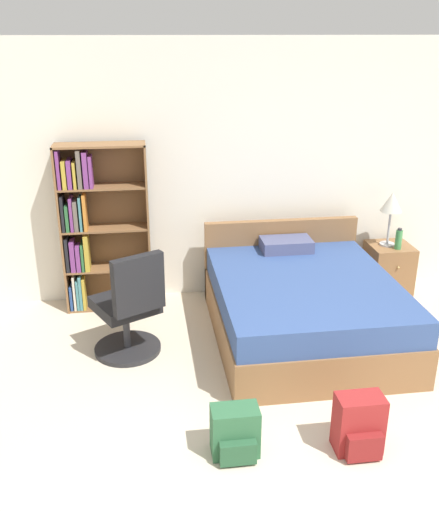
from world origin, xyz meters
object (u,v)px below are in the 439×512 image
table_lamp (392,204)px  backpack_green (235,433)px  bookshelf (93,226)px  bed (302,305)px  office_chair (130,310)px  nightstand (388,269)px  water_bottle (399,239)px  backpack_red (359,426)px

table_lamp → backpack_green: 3.16m
bookshelf → bed: bookshelf is taller
office_chair → bed: bearing=5.2°
backpack_green → nightstand: bearing=48.3°
bed → water_bottle: bearing=29.7°
water_bottle → backpack_red: 2.62m
backpack_green → water_bottle: bearing=46.7°
bed → office_chair: (-1.55, -0.14, 0.13)m
bookshelf → office_chair: bearing=-71.7°
table_lamp → backpack_green: (-2.00, -2.30, -0.81)m
table_lamp → water_bottle: table_lamp is taller
nightstand → backpack_red: (-1.22, -2.37, -0.07)m
office_chair → table_lamp: size_ratio=1.73×
bookshelf → table_lamp: (3.02, -0.07, 0.11)m
table_lamp → backpack_green: size_ratio=1.64×
nightstand → table_lamp: (-0.04, 0.01, 0.71)m
water_bottle → backpack_green: size_ratio=0.64×
office_chair → water_bottle: bearing=16.7°
backpack_red → bed: bearing=88.3°
office_chair → nightstand: 2.88m
office_chair → backpack_green: bearing=-63.3°
bed → water_bottle: 1.42m
table_lamp → bookshelf: bearing=178.7°
bookshelf → water_bottle: bearing=-3.5°
bed → nightstand: bed is taller
bookshelf → water_bottle: bookshelf is taller
water_bottle → backpack_green: 3.04m
bed → table_lamp: size_ratio=3.37×
nightstand → backpack_green: size_ratio=1.54×
water_bottle → bed: bearing=-150.3°
backpack_red → backpack_green: backpack_red is taller
table_lamp → water_bottle: 0.36m
office_chair → backpack_red: bearing=-43.7°
office_chair → water_bottle: (2.75, 0.82, 0.21)m
backpack_red → bookshelf: bearing=126.9°
bookshelf → table_lamp: size_ratio=2.92×
bookshelf → backpack_red: 3.14m
backpack_green → office_chair: bearing=116.7°
bed → water_bottle: size_ratio=8.62×
office_chair → nightstand: size_ratio=1.84×
nightstand → bookshelf: bearing=178.5°
table_lamp → backpack_red: (-1.18, -2.38, -0.78)m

